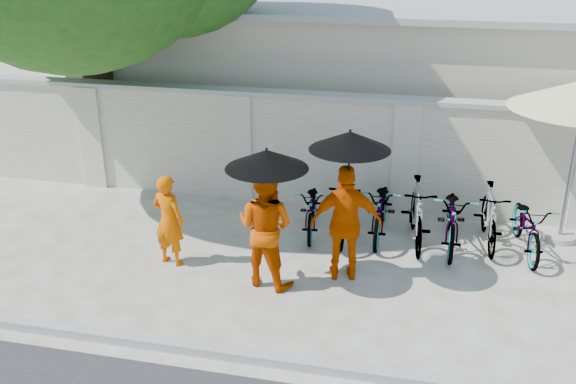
# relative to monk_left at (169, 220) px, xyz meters

# --- Properties ---
(ground) EXTENTS (80.00, 80.00, 0.00)m
(ground) POSITION_rel_monk_left_xyz_m (1.32, -0.38, -0.72)
(ground) COLOR silver
(kerb) EXTENTS (40.00, 0.16, 0.12)m
(kerb) POSITION_rel_monk_left_xyz_m (1.32, -2.08, -0.66)
(kerb) COLOR #A4A4A4
(kerb) RESTS_ON ground
(compound_wall) EXTENTS (20.00, 0.30, 2.00)m
(compound_wall) POSITION_rel_monk_left_xyz_m (2.32, 2.82, 0.28)
(compound_wall) COLOR silver
(compound_wall) RESTS_ON ground
(building_behind) EXTENTS (14.00, 6.00, 3.20)m
(building_behind) POSITION_rel_monk_left_xyz_m (3.32, 6.62, 0.88)
(building_behind) COLOR beige
(building_behind) RESTS_ON ground
(monk_left) EXTENTS (0.59, 0.46, 1.43)m
(monk_left) POSITION_rel_monk_left_xyz_m (0.00, 0.00, 0.00)
(monk_left) COLOR #E15D00
(monk_left) RESTS_ON ground
(monk_center) EXTENTS (1.01, 0.87, 1.77)m
(monk_center) POSITION_rel_monk_left_xyz_m (1.57, -0.24, 0.17)
(monk_center) COLOR #CE4500
(monk_center) RESTS_ON ground
(parasol_center) EXTENTS (1.13, 1.13, 1.05)m
(parasol_center) POSITION_rel_monk_left_xyz_m (1.62, -0.32, 1.20)
(parasol_center) COLOR black
(parasol_center) RESTS_ON ground
(monk_right) EXTENTS (1.09, 0.63, 1.74)m
(monk_right) POSITION_rel_monk_left_xyz_m (2.65, 0.15, 0.15)
(monk_right) COLOR #D64900
(monk_right) RESTS_ON ground
(parasol_right) EXTENTS (1.12, 1.12, 1.27)m
(parasol_right) POSITION_rel_monk_left_xyz_m (2.67, 0.07, 1.41)
(parasol_right) COLOR black
(parasol_right) RESTS_ON ground
(bike_0) EXTENTS (0.78, 1.70, 0.86)m
(bike_0) POSITION_rel_monk_left_xyz_m (1.90, 1.58, -0.29)
(bike_0) COLOR gray
(bike_0) RESTS_ON ground
(bike_1) EXTENTS (0.55, 1.78, 1.06)m
(bike_1) POSITION_rel_monk_left_xyz_m (2.47, 1.51, -0.19)
(bike_1) COLOR gray
(bike_1) RESTS_ON ground
(bike_2) EXTENTS (0.64, 1.83, 0.96)m
(bike_2) POSITION_rel_monk_left_xyz_m (3.04, 1.68, -0.24)
(bike_2) COLOR gray
(bike_2) RESTS_ON ground
(bike_3) EXTENTS (0.69, 1.80, 1.06)m
(bike_3) POSITION_rel_monk_left_xyz_m (3.61, 1.51, -0.19)
(bike_3) COLOR gray
(bike_3) RESTS_ON ground
(bike_4) EXTENTS (0.66, 1.88, 0.99)m
(bike_4) POSITION_rel_monk_left_xyz_m (4.18, 1.56, -0.22)
(bike_4) COLOR gray
(bike_4) RESTS_ON ground
(bike_5) EXTENTS (0.55, 1.66, 0.98)m
(bike_5) POSITION_rel_monk_left_xyz_m (4.75, 1.72, -0.23)
(bike_5) COLOR gray
(bike_5) RESTS_ON ground
(bike_6) EXTENTS (0.77, 1.77, 0.90)m
(bike_6) POSITION_rel_monk_left_xyz_m (5.32, 1.58, -0.26)
(bike_6) COLOR gray
(bike_6) RESTS_ON ground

